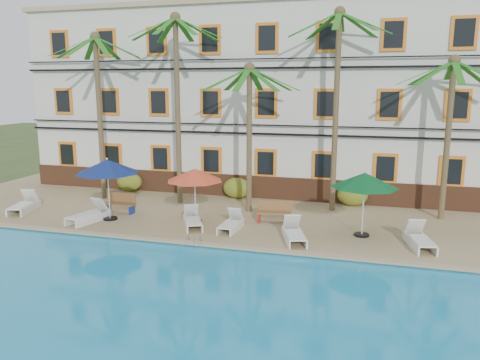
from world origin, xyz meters
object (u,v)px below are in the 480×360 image
(palm_d, at_px, (337,85))
(lounger_f, at_px, (420,239))
(umbrella_blue, at_px, (107,167))
(lounger_d, at_px, (231,223))
(bench_right, at_px, (274,211))
(lounger_e, at_px, (294,233))
(bench_left, at_px, (120,203))
(lounger_a, at_px, (24,205))
(palm_a, at_px, (98,94))
(umbrella_green, at_px, (365,180))
(lounger_c, at_px, (193,220))
(palm_e, at_px, (450,114))
(umbrella_red, at_px, (195,175))
(lounger_b, at_px, (89,214))
(palm_c, at_px, (249,116))
(palm_b, at_px, (177,85))
(pool_ladder, at_px, (192,245))

(palm_d, xyz_separation_m, lounger_f, (3.56, -4.43, -5.61))
(umbrella_blue, distance_m, lounger_d, 6.04)
(lounger_f, distance_m, bench_right, 6.11)
(lounger_e, distance_m, bench_left, 8.77)
(lounger_d, bearing_deg, lounger_e, -14.35)
(lounger_a, bearing_deg, palm_a, 57.19)
(umbrella_green, xyz_separation_m, lounger_c, (-6.95, -0.65, -1.97))
(palm_a, relative_size, palm_e, 1.19)
(umbrella_red, distance_m, lounger_d, 2.65)
(umbrella_red, relative_size, lounger_e, 1.18)
(palm_e, bearing_deg, lounger_f, -106.85)
(palm_d, relative_size, lounger_b, 4.31)
(palm_d, distance_m, lounger_d, 8.04)
(umbrella_blue, bearing_deg, lounger_b, -143.88)
(palm_e, distance_m, lounger_a, 19.85)
(umbrella_green, bearing_deg, umbrella_red, -179.90)
(palm_e, xyz_separation_m, lounger_b, (-15.00, -4.61, -4.37))
(palm_e, distance_m, umbrella_red, 11.30)
(umbrella_blue, height_order, lounger_f, umbrella_blue)
(palm_d, distance_m, lounger_f, 7.99)
(palm_c, height_order, lounger_d, palm_c)
(palm_b, xyz_separation_m, umbrella_green, (9.10, -3.09, -3.65))
(palm_e, bearing_deg, bench_right, -160.88)
(palm_a, relative_size, lounger_d, 4.74)
(palm_d, relative_size, palm_e, 1.30)
(palm_b, xyz_separation_m, lounger_e, (6.59, -4.44, -5.61))
(palm_c, bearing_deg, bench_right, -43.66)
(palm_a, height_order, bench_left, palm_a)
(palm_b, height_order, umbrella_red, palm_b)
(umbrella_red, bearing_deg, palm_c, 54.10)
(umbrella_green, height_order, bench_left, umbrella_green)
(lounger_a, xyz_separation_m, bench_right, (11.83, 1.48, 0.15))
(palm_a, bearing_deg, umbrella_red, -24.98)
(pool_ladder, bearing_deg, palm_e, 33.44)
(bench_right, bearing_deg, lounger_b, -164.78)
(palm_b, distance_m, palm_e, 12.54)
(palm_b, relative_size, lounger_c, 4.75)
(palm_c, bearing_deg, palm_d, 17.59)
(palm_a, distance_m, lounger_f, 16.72)
(umbrella_red, distance_m, lounger_e, 5.08)
(umbrella_red, relative_size, lounger_a, 1.14)
(palm_c, xyz_separation_m, umbrella_green, (5.28, -2.45, -2.27))
(lounger_c, height_order, lounger_f, lounger_f)
(lounger_e, bearing_deg, umbrella_red, 163.73)
(palm_e, bearing_deg, pool_ladder, -146.56)
(lounger_a, xyz_separation_m, pool_ladder, (9.45, -2.33, -0.32))
(umbrella_blue, xyz_separation_m, lounger_f, (13.00, -0.15, -2.09))
(palm_b, distance_m, umbrella_blue, 5.43)
(palm_e, relative_size, lounger_e, 3.43)
(umbrella_green, xyz_separation_m, bench_right, (-3.76, 0.99, -1.79))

